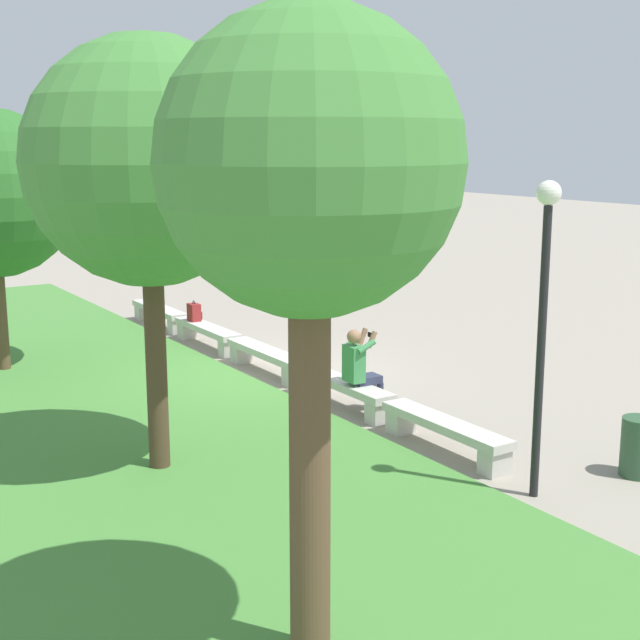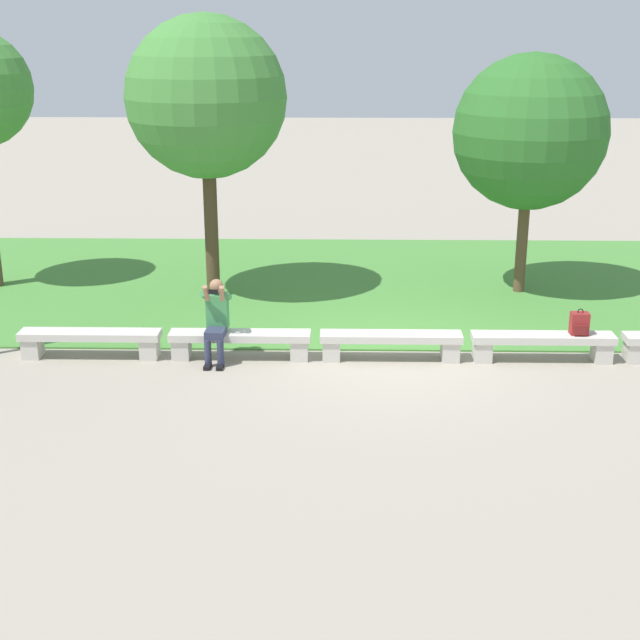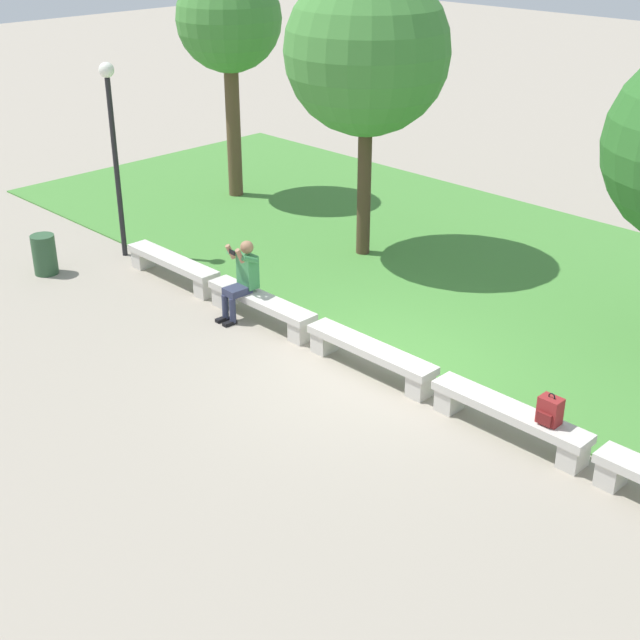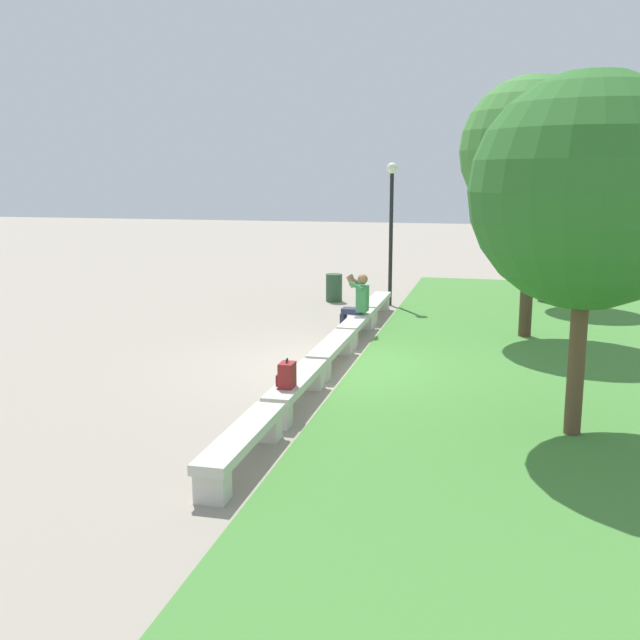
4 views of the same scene
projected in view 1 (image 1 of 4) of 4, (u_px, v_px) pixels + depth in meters
ground_plane at (267, 373)px, 15.98m from camera, size 80.00×80.00×0.00m
grass_strip at (18, 413)px, 13.65m from camera, size 23.99×8.00×0.03m
bench_main at (445, 430)px, 11.92m from camera, size 2.27×0.40×0.45m
bench_near at (343, 388)px, 13.92m from camera, size 2.27×0.40×0.45m
bench_mid at (266, 357)px, 15.92m from camera, size 2.27×0.40×0.45m
bench_far at (207, 332)px, 17.92m from camera, size 2.27×0.40×0.45m
bench_end at (160, 313)px, 19.92m from camera, size 2.27×0.40×0.45m
person_photographer at (360, 366)px, 13.58m from camera, size 0.48×0.73×1.32m
backpack at (194, 313)px, 18.31m from camera, size 0.28×0.24×0.43m
tree_behind_wall at (149, 163)px, 10.64m from camera, size 3.01×3.01×5.38m
tree_right_background at (309, 171)px, 6.49m from camera, size 2.30×2.30×5.13m
trash_bin at (639, 447)px, 11.08m from camera, size 0.44×0.44×0.75m
lamp_post at (544, 293)px, 10.03m from camera, size 0.28×0.28×3.69m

